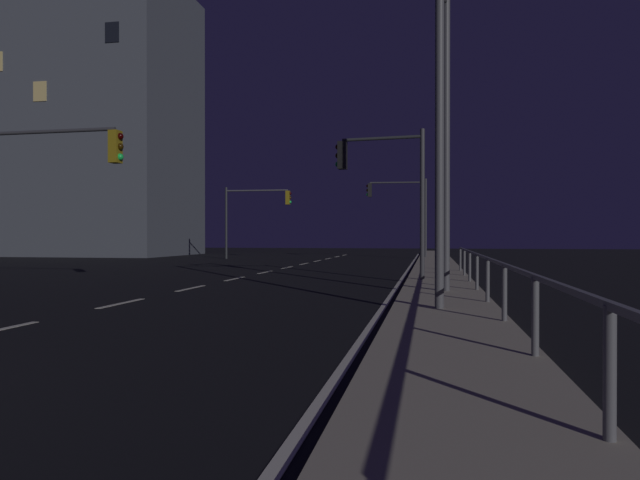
% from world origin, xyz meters
% --- Properties ---
extents(ground_plane, '(112.00, 112.00, 0.00)m').
position_xyz_m(ground_plane, '(0.00, 17.50, 0.00)').
color(ground_plane, black).
rests_on(ground_plane, ground).
extents(sidewalk_right, '(2.16, 77.00, 0.14)m').
position_xyz_m(sidewalk_right, '(7.42, 17.50, 0.07)').
color(sidewalk_right, '#9E937F').
rests_on(sidewalk_right, ground).
extents(lane_markings_center, '(0.14, 50.00, 0.01)m').
position_xyz_m(lane_markings_center, '(0.00, 21.00, 0.01)').
color(lane_markings_center, silver).
rests_on(lane_markings_center, ground).
extents(lane_edge_line, '(0.14, 53.00, 0.01)m').
position_xyz_m(lane_edge_line, '(6.09, 22.50, 0.01)').
color(lane_edge_line, silver).
rests_on(lane_edge_line, ground).
extents(traffic_light_mid_left, '(4.21, 0.58, 5.47)m').
position_xyz_m(traffic_light_mid_left, '(5.01, 37.45, 4.01)').
color(traffic_light_mid_left, '#38383D').
rests_on(traffic_light_mid_left, sidewalk_right).
extents(traffic_light_overhead_east, '(5.33, 0.34, 4.97)m').
position_xyz_m(traffic_light_overhead_east, '(-4.54, 12.11, 3.58)').
color(traffic_light_overhead_east, '#2D3033').
rests_on(traffic_light_overhead_east, ground).
extents(traffic_light_near_left, '(3.07, 0.54, 5.02)m').
position_xyz_m(traffic_light_near_left, '(5.54, 16.26, 3.64)').
color(traffic_light_near_left, '#38383D').
rests_on(traffic_light_near_left, sidewalk_right).
extents(traffic_light_far_left, '(4.77, 0.41, 5.04)m').
position_xyz_m(traffic_light_far_left, '(-4.90, 35.44, 3.60)').
color(traffic_light_far_left, '#2D3033').
rests_on(traffic_light_far_left, ground).
extents(street_lamp_median, '(2.16, 1.13, 8.04)m').
position_xyz_m(street_lamp_median, '(7.61, 8.49, 4.95)').
color(street_lamp_median, '#4C4C51').
rests_on(street_lamp_median, sidewalk_right).
extents(street_lamp_mid_block, '(0.98, 1.69, 7.73)m').
position_xyz_m(street_lamp_mid_block, '(7.42, 11.86, 4.74)').
color(street_lamp_mid_block, '#4C4C51').
rests_on(street_lamp_mid_block, sidewalk_right).
extents(barrier_fence, '(0.09, 23.52, 0.98)m').
position_xyz_m(barrier_fence, '(8.35, 9.71, 0.88)').
color(barrier_fence, '#59595E').
rests_on(barrier_fence, sidewalk_right).
extents(building_distant, '(21.33, 11.08, 22.35)m').
position_xyz_m(building_distant, '(-23.80, 41.02, 11.17)').
color(building_distant, '#4C515B').
rests_on(building_distant, ground).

